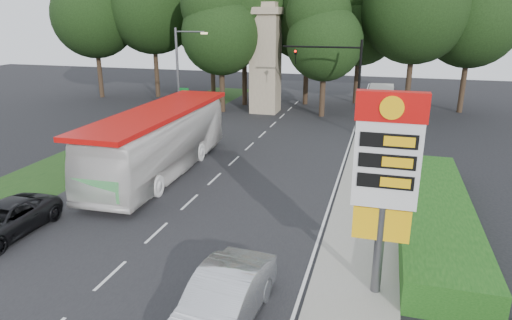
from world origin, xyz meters
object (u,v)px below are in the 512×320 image
(monument, at_px, (266,58))
(suv_charcoal, at_px, (4,220))
(transit_bus, at_px, (160,142))
(gas_station_pylon, at_px, (386,169))
(traffic_signal_mast, at_px, (342,73))
(streetlight_signs, at_px, (180,74))
(sedan_silver, at_px, (223,301))

(monument, relative_size, suv_charcoal, 1.98)
(transit_bus, height_order, suv_charcoal, transit_bus)
(gas_station_pylon, distance_m, transit_bus, 15.91)
(gas_station_pylon, xyz_separation_m, transit_bus, (-12.64, 9.31, -2.55))
(traffic_signal_mast, distance_m, transit_bus, 15.88)
(traffic_signal_mast, height_order, streetlight_signs, streetlight_signs)
(streetlight_signs, distance_m, transit_bus, 11.56)
(sedan_silver, bearing_deg, transit_bus, 127.66)
(gas_station_pylon, relative_size, sedan_silver, 1.32)
(gas_station_pylon, bearing_deg, monument, 111.80)
(streetlight_signs, distance_m, suv_charcoal, 20.31)
(monument, bearing_deg, sedan_silver, -77.55)
(monument, xyz_separation_m, suv_charcoal, (-4.08, -27.94, -4.40))
(monument, height_order, transit_bus, monument)
(streetlight_signs, height_order, transit_bus, streetlight_signs)
(traffic_signal_mast, bearing_deg, sedan_silver, -91.94)
(transit_bus, bearing_deg, streetlight_signs, 106.31)
(traffic_signal_mast, xyz_separation_m, streetlight_signs, (-12.67, -1.99, -0.23))
(traffic_signal_mast, distance_m, sedan_silver, 25.25)
(transit_bus, distance_m, sedan_silver, 14.83)
(traffic_signal_mast, height_order, monument, monument)
(gas_station_pylon, distance_m, sedan_silver, 6.37)
(sedan_silver, distance_m, suv_charcoal, 11.32)
(traffic_signal_mast, bearing_deg, streetlight_signs, -171.08)
(traffic_signal_mast, relative_size, streetlight_signs, 0.90)
(gas_station_pylon, xyz_separation_m, sedan_silver, (-4.36, -2.94, -3.59))
(sedan_silver, bearing_deg, gas_station_pylon, 37.64)
(gas_station_pylon, height_order, suv_charcoal, gas_station_pylon)
(gas_station_pylon, xyz_separation_m, monument, (-11.20, 28.01, 0.66))
(gas_station_pylon, distance_m, monument, 30.17)
(streetlight_signs, relative_size, transit_bus, 0.59)
(monument, distance_m, sedan_silver, 31.98)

